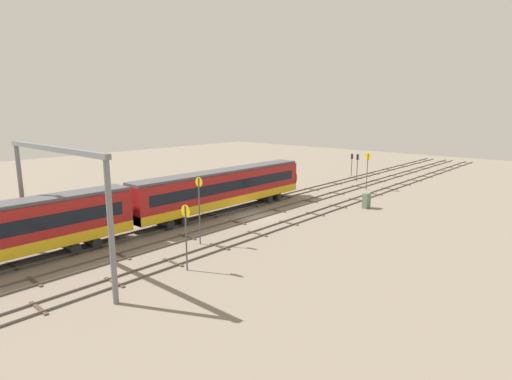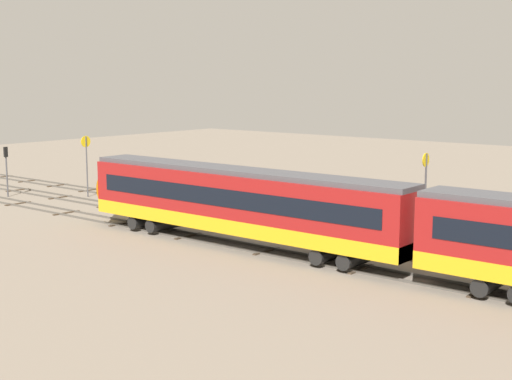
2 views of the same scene
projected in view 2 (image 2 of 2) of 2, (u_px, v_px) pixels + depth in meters
ground_plane at (267, 233)px, 49.52m from camera, size 150.24×150.24×0.00m
track_near_foreground at (303, 223)px, 52.75m from camera, size 134.24×2.40×0.16m
track_second_near at (267, 232)px, 49.51m from camera, size 134.24×2.40×0.16m
track_with_train at (225, 243)px, 46.26m from camera, size 134.24×2.40×0.16m
speed_sign_mid_trackside at (86, 157)px, 64.22m from camera, size 0.14×1.00×5.47m
speed_sign_far_trackside at (425, 189)px, 44.17m from camera, size 0.14×0.85×6.02m
signal_light_trackside_departure at (6, 164)px, 64.34m from camera, size 0.31×0.32×4.49m
relay_cabinet at (213, 191)px, 62.09m from camera, size 1.05×0.62×1.83m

